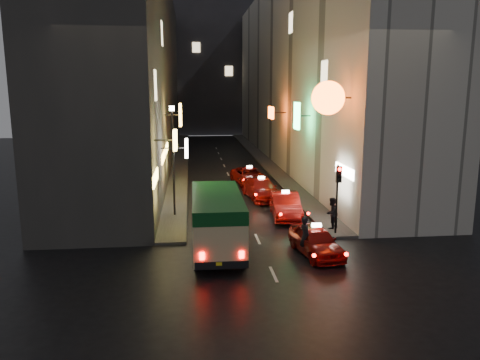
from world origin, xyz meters
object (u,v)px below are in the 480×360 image
object	(u,v)px
pedestrian_crossing	(305,234)
lamp_post	(173,154)
traffic_light	(338,184)
taxi_near	(316,239)
minibus	(217,216)

from	to	relation	value
pedestrian_crossing	lamp_post	xyz separation A→B (m)	(-5.95, 7.11, 2.70)
lamp_post	pedestrian_crossing	bearing A→B (deg)	-50.10
traffic_light	lamp_post	world-z (taller)	lamp_post
pedestrian_crossing	taxi_near	bearing A→B (deg)	-88.71
minibus	pedestrian_crossing	size ratio (longest dim) A/B	3.04
minibus	lamp_post	size ratio (longest dim) A/B	1.00
traffic_light	lamp_post	size ratio (longest dim) A/B	0.56
pedestrian_crossing	lamp_post	distance (m)	9.65
pedestrian_crossing	traffic_light	bearing A→B (deg)	-54.33
lamp_post	taxi_near	bearing A→B (deg)	-47.10
pedestrian_crossing	lamp_post	world-z (taller)	lamp_post
traffic_light	lamp_post	xyz separation A→B (m)	(-8.20, 4.53, 1.04)
minibus	traffic_light	xyz separation A→B (m)	(6.09, 1.56, 0.99)
taxi_near	traffic_light	distance (m)	3.56
taxi_near	pedestrian_crossing	distance (m)	0.62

